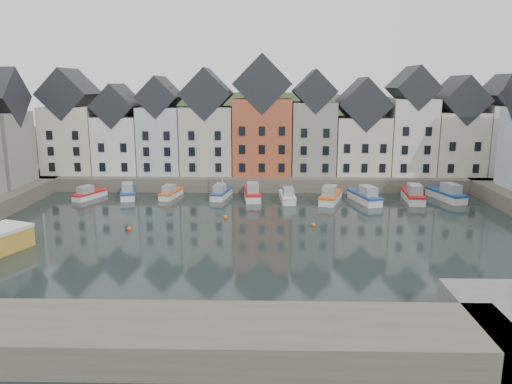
{
  "coord_description": "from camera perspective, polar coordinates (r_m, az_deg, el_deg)",
  "views": [
    {
      "loc": [
        0.86,
        -48.37,
        15.42
      ],
      "look_at": [
        -0.38,
        6.0,
        3.63
      ],
      "focal_mm": 35.0,
      "sensor_mm": 36.0,
      "label": 1
    }
  ],
  "objects": [
    {
      "name": "mooring_buoys",
      "position": [
        56.04,
        -3.72,
        -3.61
      ],
      "size": [
        20.5,
        5.5,
        0.5
      ],
      "color": "#DF571A",
      "rests_on": "ground"
    },
    {
      "name": "boat_b",
      "position": [
        71.37,
        -14.42,
        -0.06
      ],
      "size": [
        3.35,
        6.45,
        2.37
      ],
      "rotation": [
        0.0,
        0.0,
        0.24
      ],
      "color": "silver",
      "rests_on": "ground"
    },
    {
      "name": "boat_e",
      "position": [
        68.33,
        -0.43,
        -0.15
      ],
      "size": [
        2.66,
        6.88,
        2.58
      ],
      "rotation": [
        0.0,
        0.0,
        0.09
      ],
      "color": "silver",
      "rests_on": "ground"
    },
    {
      "name": "boat_f",
      "position": [
        67.02,
        3.61,
        -0.51
      ],
      "size": [
        2.2,
        5.91,
        2.22
      ],
      "rotation": [
        0.0,
        0.0,
        0.07
      ],
      "color": "silver",
      "rests_on": "ground"
    },
    {
      "name": "near_wall",
      "position": [
        31.95,
        -19.44,
        -15.34
      ],
      "size": [
        50.0,
        6.0,
        2.0
      ],
      "primitive_type": "cube",
      "color": "#544D40",
      "rests_on": "ground"
    },
    {
      "name": "boat_c",
      "position": [
        70.15,
        -9.73,
        -0.13
      ],
      "size": [
        2.71,
        5.59,
        2.06
      ],
      "rotation": [
        0.0,
        0.0,
        -0.2
      ],
      "color": "silver",
      "rests_on": "ground"
    },
    {
      "name": "far_terrace",
      "position": [
        76.68,
        3.09,
        7.32
      ],
      "size": [
        72.37,
        8.16,
        17.78
      ],
      "color": "beige",
      "rests_on": "far_quay"
    },
    {
      "name": "boat_a",
      "position": [
        72.2,
        -18.55,
        -0.25
      ],
      "size": [
        3.64,
        5.62,
        2.07
      ],
      "rotation": [
        0.0,
        0.0,
        -0.4
      ],
      "color": "silver",
      "rests_on": "ground"
    },
    {
      "name": "far_quay",
      "position": [
        79.69,
        0.67,
        1.8
      ],
      "size": [
        90.0,
        16.0,
        2.0
      ],
      "primitive_type": "cube",
      "color": "#544D40",
      "rests_on": "ground"
    },
    {
      "name": "hillside",
      "position": [
        109.58,
        0.81,
        -5.51
      ],
      "size": [
        153.6,
        70.4,
        64.0
      ],
      "color": "#20341A",
      "rests_on": "ground"
    },
    {
      "name": "boat_h",
      "position": [
        67.78,
        12.37,
        -0.54
      ],
      "size": [
        3.76,
        7.06,
        2.59
      ],
      "rotation": [
        0.0,
        0.0,
        0.26
      ],
      "color": "silver",
      "rests_on": "ground"
    },
    {
      "name": "boat_j",
      "position": [
        72.38,
        20.98,
        -0.25
      ],
      "size": [
        3.84,
        7.24,
        2.66
      ],
      "rotation": [
        0.0,
        0.0,
        0.26
      ],
      "color": "silver",
      "rests_on": "ground"
    },
    {
      "name": "boat_g",
      "position": [
        67.22,
        8.5,
        -0.5
      ],
      "size": [
        3.99,
        7.0,
        2.57
      ],
      "rotation": [
        0.0,
        0.0,
        -0.31
      ],
      "color": "silver",
      "rests_on": "ground"
    },
    {
      "name": "ground",
      "position": [
        50.77,
        0.28,
        -5.45
      ],
      "size": [
        260.0,
        260.0,
        0.0
      ],
      "primitive_type": "plane",
      "color": "black",
      "rests_on": "ground"
    },
    {
      "name": "boat_d",
      "position": [
        69.18,
        -4.01,
        -0.07
      ],
      "size": [
        2.81,
        6.04,
        11.12
      ],
      "rotation": [
        0.0,
        0.0,
        -0.18
      ],
      "color": "silver",
      "rests_on": "ground"
    },
    {
      "name": "boat_i",
      "position": [
        70.12,
        17.53,
        -0.38
      ],
      "size": [
        2.82,
        7.15,
        2.68
      ],
      "rotation": [
        0.0,
        0.0,
        -0.09
      ],
      "color": "silver",
      "rests_on": "ground"
    }
  ]
}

